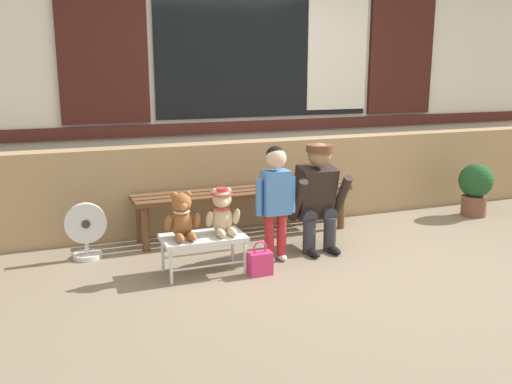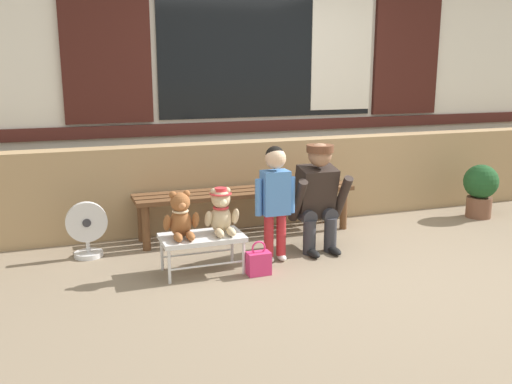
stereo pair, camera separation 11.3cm
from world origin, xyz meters
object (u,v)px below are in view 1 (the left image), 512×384
Objects in this scene: adult_crouching at (317,196)px; child_standing at (276,191)px; teddy_bear_plain at (182,217)px; floor_fan at (86,231)px; handbag_on_ground at (260,263)px; small_display_bench at (203,240)px; wooden_bench_long at (245,197)px; teddy_bear_with_hat at (222,212)px; potted_plant at (475,187)px.

child_standing is at bearing -163.24° from adult_crouching.
teddy_bear_plain is 0.97m from floor_fan.
handbag_on_ground is at bearing -20.05° from teddy_bear_plain.
adult_crouching is 3.49× the size of handbag_on_ground.
wooden_bench_long is at bearing 52.00° from small_display_bench.
floor_fan is (-1.90, 0.48, -0.24)m from adult_crouching.
wooden_bench_long is at bearing 45.64° from teddy_bear_plain.
small_display_bench is 0.71m from child_standing.
child_standing is 1.62m from floor_fan.
teddy_bear_with_hat is 0.38× the size of child_standing.
small_display_bench is 3.24m from potted_plant.
teddy_bear_plain is at bearing -179.87° from teddy_bear_with_hat.
teddy_bear_with_hat reaches higher than potted_plant.
child_standing is (0.47, 0.05, 0.12)m from teddy_bear_with_hat.
teddy_bear_with_hat is 0.76× the size of floor_fan.
adult_crouching is 1.67× the size of potted_plant.
child_standing is at bearing 47.37° from handbag_on_ground.
teddy_bear_with_hat is (0.16, 0.00, 0.21)m from small_display_bench.
adult_crouching reaches higher than small_display_bench.
small_display_bench is 0.67× the size of adult_crouching.
potted_plant reaches higher than small_display_bench.
child_standing is (-0.01, -0.76, 0.22)m from wooden_bench_long.
wooden_bench_long is 0.80m from child_standing.
teddy_bear_plain is at bearing -134.36° from wooden_bench_long.
wooden_bench_long reaches higher than handbag_on_ground.
adult_crouching is at bearing 29.78° from handbag_on_ground.
child_standing is (0.63, 0.06, 0.33)m from small_display_bench.
wooden_bench_long reaches higher than small_display_bench.
adult_crouching is (0.92, 0.19, 0.01)m from teddy_bear_with_hat.
teddy_bear_with_hat reaches higher than small_display_bench.
potted_plant is at bearing 9.80° from teddy_bear_plain.
child_standing reaches higher than potted_plant.
small_display_bench is at bearing -169.96° from adult_crouching.
wooden_bench_long is 5.78× the size of teddy_bear_plain.
child_standing is 2.62m from potted_plant.
child_standing is at bearing 5.08° from small_display_bench.
child_standing is 0.48m from adult_crouching.
adult_crouching is 1.98× the size of floor_fan.
wooden_bench_long is at bearing 59.55° from teddy_bear_with_hat.
child_standing is at bearing -168.42° from potted_plant.
wooden_bench_long is at bearing 76.45° from handbag_on_ground.
floor_fan is (-1.46, -0.15, -0.13)m from wooden_bench_long.
teddy_bear_with_hat reaches higher than floor_fan.
teddy_bear_with_hat is at bearing -169.20° from potted_plant.
adult_crouching reaches higher than teddy_bear_with_hat.
adult_crouching reaches higher than floor_fan.
handbag_on_ground is at bearing -35.51° from floor_fan.
handbag_on_ground is at bearing -150.22° from adult_crouching.
child_standing reaches higher than teddy_bear_with_hat.
floor_fan is (-4.01, 0.09, -0.08)m from potted_plant.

